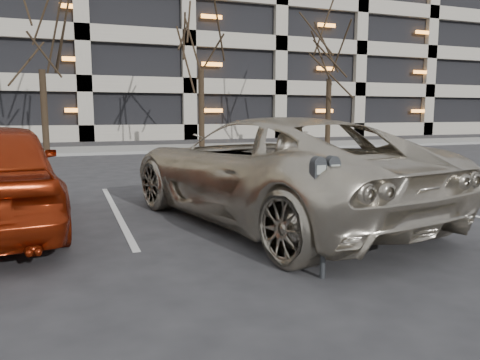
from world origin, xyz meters
TOP-DOWN VIEW (x-y plane):
  - ground at (0.00, 0.00)m, footprint 140.00×140.00m
  - sidewalk at (0.00, 16.00)m, footprint 80.00×4.00m
  - stall_lines at (-1.40, 2.30)m, footprint 16.90×5.20m
  - parking_garage at (12.00, 33.84)m, footprint 52.00×20.00m
  - tree_b at (-3.00, 16.00)m, footprint 3.48×3.48m
  - tree_c at (4.00, 16.00)m, footprint 3.73×3.73m
  - tree_d at (11.00, 16.00)m, footprint 3.44×3.44m
  - parking_meter at (0.29, -1.89)m, footprint 0.33×0.15m
  - suv_silver at (0.87, 0.79)m, footprint 3.91×6.37m

SIDE VIEW (x-z plane):
  - ground at x=0.00m, z-range 0.00..0.00m
  - stall_lines at x=-1.40m, z-range 0.00..0.01m
  - sidewalk at x=0.00m, z-range 0.00..0.12m
  - suv_silver at x=0.87m, z-range 0.00..1.65m
  - parking_meter at x=0.29m, z-range 0.33..1.58m
  - tree_d at x=11.00m, z-range 1.74..9.55m
  - tree_b at x=-3.00m, z-range 1.76..9.66m
  - tree_c at x=4.00m, z-range 1.89..10.35m
  - parking_garage at x=12.00m, z-range -0.24..18.76m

